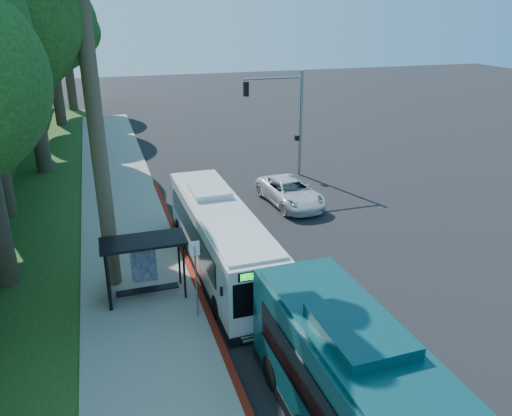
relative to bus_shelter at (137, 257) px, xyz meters
name	(u,v)px	position (x,y,z in m)	size (l,w,h in m)	color
ground	(286,243)	(7.26, 2.86, -1.81)	(140.00, 140.00, 0.00)	black
sidewalk	(134,264)	(-0.04, 2.86, -1.75)	(4.50, 70.00, 0.12)	gray
red_curb	(203,302)	(2.26, -1.14, -1.74)	(0.25, 30.00, 0.13)	maroon
grass_verge	(10,236)	(-5.74, 7.86, -1.78)	(8.00, 70.00, 0.06)	#234719
bus_shelter	(137,257)	(0.00, 0.00, 0.00)	(3.20, 1.51, 2.55)	black
stop_sign_pole	(196,269)	(1.86, -2.14, 0.28)	(0.35, 0.06, 3.17)	gray
traffic_signal_pole	(287,112)	(11.04, 12.86, 2.62)	(4.10, 0.30, 7.00)	gray
tree_2	(21,12)	(-4.64, 18.84, 8.67)	(8.82, 8.40, 15.12)	#382B1E
tree_4	(48,20)	(-4.14, 34.84, 7.92)	(8.40, 8.00, 14.14)	#382B1E
tree_5	(64,26)	(-3.16, 42.84, 7.16)	(7.35, 7.00, 12.86)	#382B1E
white_bus	(220,236)	(3.58, 1.34, -0.22)	(2.49, 10.94, 3.25)	silver
pickup	(290,192)	(9.40, 7.76, -1.06)	(2.48, 5.37, 1.49)	silver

